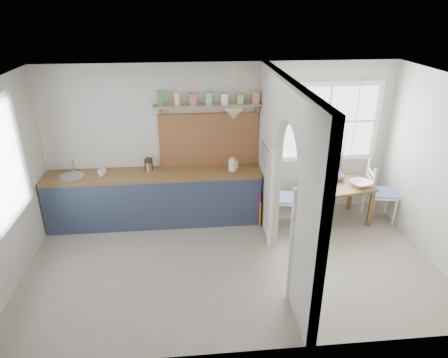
{
  "coord_description": "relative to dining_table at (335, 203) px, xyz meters",
  "views": [
    {
      "loc": [
        -0.57,
        -4.73,
        3.49
      ],
      "look_at": [
        -0.05,
        0.58,
        1.07
      ],
      "focal_mm": 32.0,
      "sensor_mm": 36.0,
      "label": 1
    }
  ],
  "objects": [
    {
      "name": "floor",
      "position": [
        -1.87,
        -1.03,
        -0.34
      ],
      "size": [
        5.8,
        3.2,
        0.01
      ],
      "primitive_type": "cube",
      "color": "gray",
      "rests_on": "ground"
    },
    {
      "name": "ceiling",
      "position": [
        -1.87,
        -1.03,
        2.26
      ],
      "size": [
        5.8,
        3.2,
        0.01
      ],
      "primitive_type": "cube",
      "color": "beige",
      "rests_on": "walls"
    },
    {
      "name": "walls",
      "position": [
        -1.87,
        -1.03,
        0.96
      ],
      "size": [
        5.81,
        3.21,
        2.6
      ],
      "color": "beige",
      "rests_on": "floor"
    },
    {
      "name": "partition",
      "position": [
        -1.17,
        -0.97,
        1.11
      ],
      "size": [
        0.12,
        3.2,
        2.6
      ],
      "color": "beige",
      "rests_on": "floor"
    },
    {
      "name": "nook_window",
      "position": [
        -0.07,
        0.53,
        1.26
      ],
      "size": [
        1.76,
        0.1,
        1.3
      ],
      "primitive_type": null,
      "color": "white",
      "rests_on": "walls"
    },
    {
      "name": "counter",
      "position": [
        -3.0,
        0.3,
        0.11
      ],
      "size": [
        3.5,
        0.6,
        0.9
      ],
      "color": "brown",
      "rests_on": "floor"
    },
    {
      "name": "sink",
      "position": [
        -4.3,
        0.27,
        0.55
      ],
      "size": [
        0.4,
        0.4,
        0.02
      ],
      "primitive_type": "cylinder",
      "color": "silver",
      "rests_on": "counter"
    },
    {
      "name": "backsplash",
      "position": [
        -2.08,
        0.55,
        1.01
      ],
      "size": [
        1.65,
        0.03,
        0.9
      ],
      "primitive_type": "cube",
      "color": "#935936",
      "rests_on": "walls"
    },
    {
      "name": "shelf",
      "position": [
        -2.08,
        0.46,
        1.66
      ],
      "size": [
        1.75,
        0.2,
        0.21
      ],
      "color": "tan",
      "rests_on": "walls"
    },
    {
      "name": "pendant_lamp",
      "position": [
        -1.72,
        0.12,
        1.54
      ],
      "size": [
        0.26,
        0.26,
        0.16
      ],
      "primitive_type": "cone",
      "color": "silver",
      "rests_on": "ceiling"
    },
    {
      "name": "utensil_rail",
      "position": [
        -1.26,
        -0.13,
        1.11
      ],
      "size": [
        0.02,
        0.5,
        0.02
      ],
      "primitive_type": "cylinder",
      "rotation": [
        1.57,
        0.0,
        0.0
      ],
      "color": "silver",
      "rests_on": "partition"
    },
    {
      "name": "dining_table",
      "position": [
        0.0,
        0.0,
        0.0
      ],
      "size": [
        1.21,
        0.91,
        0.69
      ],
      "primitive_type": null,
      "rotation": [
        0.0,
        0.0,
        0.17
      ],
      "color": "brown",
      "rests_on": "floor"
    },
    {
      "name": "chair_left",
      "position": [
        -0.78,
        -0.02,
        0.15
      ],
      "size": [
        0.54,
        0.54,
        0.98
      ],
      "primitive_type": null,
      "rotation": [
        0.0,
        0.0,
        -1.81
      ],
      "color": "white",
      "rests_on": "floor"
    },
    {
      "name": "chair_right",
      "position": [
        0.79,
        0.01,
        0.16
      ],
      "size": [
        0.54,
        0.54,
        1.01
      ],
      "primitive_type": null,
      "rotation": [
        0.0,
        0.0,
        1.37
      ],
      "color": "white",
      "rests_on": "floor"
    },
    {
      "name": "kettle",
      "position": [
        -1.71,
        0.27,
        0.66
      ],
      "size": [
        0.22,
        0.2,
        0.21
      ],
      "primitive_type": null,
      "rotation": [
        0.0,
        0.0,
        -0.38
      ],
      "color": "beige",
      "rests_on": "counter"
    },
    {
      "name": "mug_a",
      "position": [
        -3.82,
        0.23,
        0.6
      ],
      "size": [
        0.11,
        0.11,
        0.1
      ],
      "primitive_type": "imported",
      "rotation": [
        0.0,
        0.0,
        -0.07
      ],
      "color": "silver",
      "rests_on": "counter"
    },
    {
      "name": "mug_b",
      "position": [
        -3.82,
        0.27,
        0.61
      ],
      "size": [
        0.19,
        0.19,
        0.11
      ],
      "primitive_type": "imported",
      "rotation": [
        0.0,
        0.0,
        0.43
      ],
      "color": "silver",
      "rests_on": "counter"
    },
    {
      "name": "knife_block",
      "position": [
        -3.08,
        0.4,
        0.66
      ],
      "size": [
        0.13,
        0.15,
        0.21
      ],
      "primitive_type": "cube",
      "rotation": [
        0.0,
        0.0,
        -0.26
      ],
      "color": "black",
      "rests_on": "counter"
    },
    {
      "name": "jar",
      "position": [
        -3.08,
        0.36,
        0.63
      ],
      "size": [
        0.1,
        0.1,
        0.15
      ],
      "primitive_type": "cylinder",
      "rotation": [
        0.0,
        0.0,
        -0.07
      ],
      "color": "tan",
      "rests_on": "counter"
    },
    {
      "name": "towel_magenta",
      "position": [
        -1.29,
        -0.04,
        -0.07
      ],
      "size": [
        0.02,
        0.03,
        0.59
      ],
      "primitive_type": "cube",
      "color": "#D41C52",
      "rests_on": "counter"
    },
    {
      "name": "towel_orange",
      "position": [
        -1.29,
        -0.1,
        -0.09
      ],
      "size": [
        0.02,
        0.03,
        0.45
      ],
      "primitive_type": "cube",
      "color": "orange",
      "rests_on": "counter"
    },
    {
      "name": "bowl",
      "position": [
        0.36,
        -0.09,
        0.38
      ],
      "size": [
        0.39,
        0.39,
        0.08
      ],
      "primitive_type": "imported",
      "rotation": [
        0.0,
        0.0,
        0.27
      ],
      "color": "white",
      "rests_on": "dining_table"
    },
    {
      "name": "table_cup",
      "position": [
        -0.13,
        -0.17,
        0.4
      ],
      "size": [
        0.14,
        0.14,
        0.11
      ],
      "primitive_type": "imported",
      "rotation": [
        0.0,
        0.0,
        0.23
      ],
      "color": "#3C6E43",
      "rests_on": "dining_table"
    },
    {
      "name": "plate",
      "position": [
        -0.43,
        -0.09,
        0.35
      ],
      "size": [
        0.25,
        0.25,
        0.02
      ],
      "primitive_type": "cylinder",
      "rotation": [
        0.0,
        0.0,
        0.32
      ],
      "color": "#2A2323",
      "rests_on": "dining_table"
    },
    {
      "name": "vase",
      "position": [
        0.08,
        0.14,
        0.45
      ],
      "size": [
        0.23,
        0.23,
        0.21
      ],
      "primitive_type": "imported",
      "rotation": [
        0.0,
        0.0,
        -0.17
      ],
      "color": "#744384",
      "rests_on": "dining_table"
    }
  ]
}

